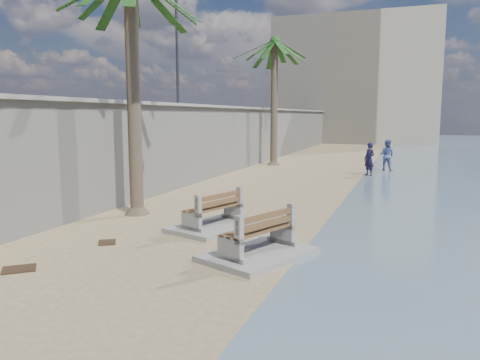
# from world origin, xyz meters

# --- Properties ---
(ground_plane) EXTENTS (140.00, 140.00, 0.00)m
(ground_plane) POSITION_xyz_m (0.00, 0.00, 0.00)
(ground_plane) COLOR #9E8761
(seawall) EXTENTS (0.45, 70.00, 3.50)m
(seawall) POSITION_xyz_m (-5.20, 20.00, 1.75)
(seawall) COLOR gray
(seawall) RESTS_ON ground_plane
(wall_cap) EXTENTS (0.80, 70.00, 0.12)m
(wall_cap) POSITION_xyz_m (-5.20, 20.00, 3.55)
(wall_cap) COLOR gray
(wall_cap) RESTS_ON seawall
(end_building) EXTENTS (18.00, 12.00, 14.00)m
(end_building) POSITION_xyz_m (-2.00, 52.00, 7.00)
(end_building) COLOR #B7AA93
(end_building) RESTS_ON ground_plane
(bench_near) EXTENTS (2.44, 2.86, 1.01)m
(bench_near) POSITION_xyz_m (1.16, 3.60, 0.44)
(bench_near) COLOR gray
(bench_near) RESTS_ON ground_plane
(bench_far) EXTENTS (2.27, 2.75, 0.99)m
(bench_far) POSITION_xyz_m (-0.78, 5.65, 0.43)
(bench_far) COLOR gray
(bench_far) RESTS_ON ground_plane
(palm_back) EXTENTS (5.00, 5.00, 8.48)m
(palm_back) POSITION_xyz_m (-3.84, 22.43, 7.46)
(palm_back) COLOR brown
(palm_back) RESTS_ON ground_plane
(streetlight) EXTENTS (0.28, 0.28, 5.12)m
(streetlight) POSITION_xyz_m (-5.10, 12.00, 6.64)
(streetlight) COLOR #2D2D33
(streetlight) RESTS_ON wall_cap
(person_a) EXTENTS (0.86, 0.83, 1.98)m
(person_a) POSITION_xyz_m (2.27, 18.92, 0.99)
(person_a) COLOR #151233
(person_a) RESTS_ON ground_plane
(person_b) EXTENTS (1.10, 0.97, 1.93)m
(person_b) POSITION_xyz_m (3.00, 21.71, 0.97)
(person_b) COLOR #495D97
(person_b) RESTS_ON ground_plane
(debris_b) EXTENTS (0.81, 0.80, 0.03)m
(debris_b) POSITION_xyz_m (-3.14, 1.14, 0.01)
(debris_b) COLOR #382616
(debris_b) RESTS_ON ground_plane
(debris_d) EXTENTS (0.62, 0.65, 0.03)m
(debris_d) POSITION_xyz_m (-2.68, 3.44, 0.01)
(debris_d) COLOR #382616
(debris_d) RESTS_ON ground_plane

